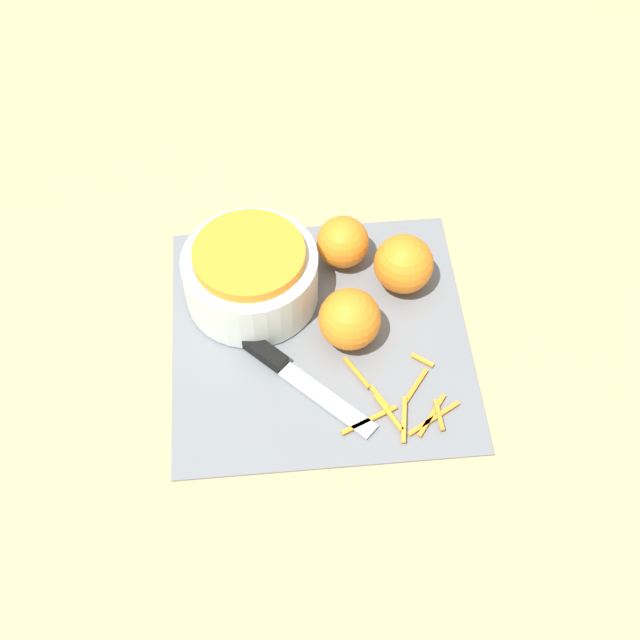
{
  "coord_description": "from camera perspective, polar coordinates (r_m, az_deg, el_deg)",
  "views": [
    {
      "loc": [
        -0.06,
        -0.63,
        0.91
      ],
      "look_at": [
        0.0,
        0.0,
        0.04
      ],
      "focal_mm": 50.0,
      "sensor_mm": 36.0,
      "label": 1
    }
  ],
  "objects": [
    {
      "name": "orange_right",
      "position": [
        1.07,
        1.91,
        0.06
      ],
      "size": [
        0.08,
        0.08,
        0.08
      ],
      "color": "orange",
      "rests_on": "cutting_board"
    },
    {
      "name": "peel_pile",
      "position": [
        1.05,
        5.38,
        -5.43
      ],
      "size": [
        0.14,
        0.12,
        0.01
      ],
      "color": "orange",
      "rests_on": "cutting_board"
    },
    {
      "name": "bowl_speckled",
      "position": [
        1.11,
        -4.46,
        2.96
      ],
      "size": [
        0.17,
        0.17,
        0.09
      ],
      "color": "silver",
      "rests_on": "cutting_board"
    },
    {
      "name": "cutting_board",
      "position": [
        1.11,
        -0.0,
        -1.0
      ],
      "size": [
        0.37,
        0.36,
        0.01
      ],
      "color": "slate",
      "rests_on": "ground_plane"
    },
    {
      "name": "orange_back",
      "position": [
        1.15,
        1.47,
        5.01
      ],
      "size": [
        0.07,
        0.07,
        0.07
      ],
      "color": "orange",
      "rests_on": "cutting_board"
    },
    {
      "name": "ground_plane",
      "position": [
        1.11,
        -0.0,
        -1.09
      ],
      "size": [
        4.0,
        4.0,
        0.0
      ],
      "primitive_type": "plane",
      "color": "tan"
    },
    {
      "name": "orange_left",
      "position": [
        1.13,
        5.37,
        3.59
      ],
      "size": [
        0.08,
        0.08,
        0.08
      ],
      "color": "orange",
      "rests_on": "cutting_board"
    },
    {
      "name": "knife",
      "position": [
        1.08,
        -3.6,
        -2.07
      ],
      "size": [
        0.19,
        0.19,
        0.02
      ],
      "rotation": [
        0.0,
        0.0,
        -0.79
      ],
      "color": "black",
      "rests_on": "cutting_board"
    }
  ]
}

